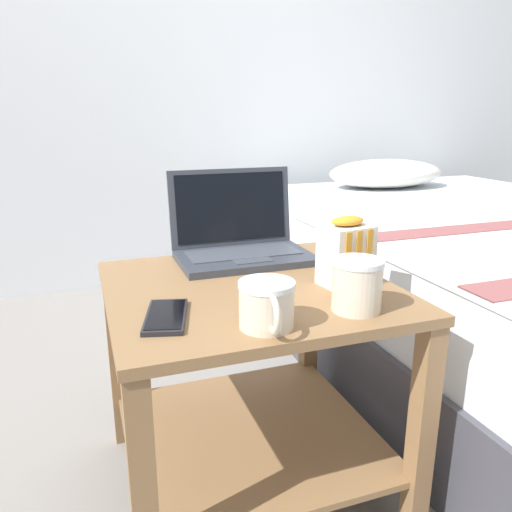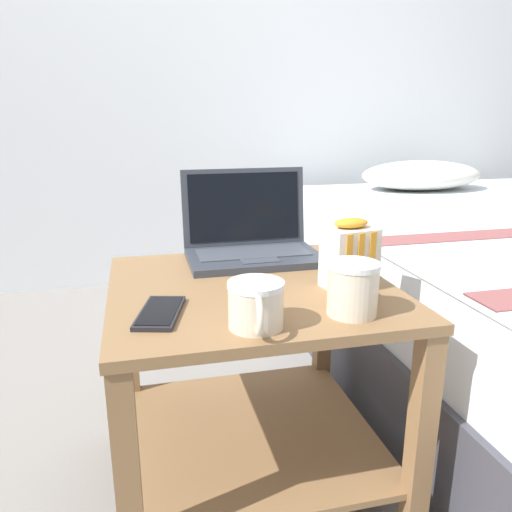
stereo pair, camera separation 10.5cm
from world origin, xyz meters
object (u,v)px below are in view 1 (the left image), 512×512
at_px(laptop, 240,241).
at_px(mug_front_left, 357,282).
at_px(mug_front_right, 267,302).
at_px(bed, 501,283).
at_px(cell_phone, 166,316).
at_px(snack_bag, 346,253).

xyz_separation_m(laptop, mug_front_left, (0.10, -0.42, 0.01)).
bearing_deg(mug_front_right, laptop, 78.08).
bearing_deg(bed, cell_phone, -159.66).
bearing_deg(laptop, cell_phone, -126.74).
bearing_deg(laptop, snack_bag, -62.00).
xyz_separation_m(laptop, cell_phone, (-0.26, -0.35, -0.04)).
bearing_deg(mug_front_left, mug_front_right, -173.77).
distance_m(bed, laptop, 1.13).
xyz_separation_m(snack_bag, cell_phone, (-0.41, -0.06, -0.07)).
relative_size(laptop, mug_front_left, 2.41).
relative_size(bed, mug_front_left, 15.40).
relative_size(bed, laptop, 6.38).
relative_size(mug_front_right, cell_phone, 0.81).
height_order(laptop, mug_front_left, laptop).
height_order(bed, mug_front_left, bed).
distance_m(mug_front_right, snack_bag, 0.29).
distance_m(mug_front_left, snack_bag, 0.15).
xyz_separation_m(laptop, mug_front_right, (-0.09, -0.44, 0.00)).
xyz_separation_m(bed, laptop, (-1.08, -0.15, 0.29)).
height_order(snack_bag, cell_phone, snack_bag).
relative_size(mug_front_right, snack_bag, 0.89).
relative_size(snack_bag, cell_phone, 0.91).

